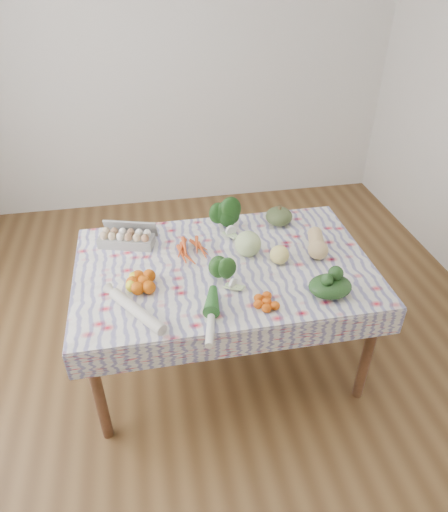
{
  "coord_description": "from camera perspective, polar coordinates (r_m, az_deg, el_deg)",
  "views": [
    {
      "loc": [
        -0.38,
        -2.04,
        2.29
      ],
      "look_at": [
        0.0,
        0.0,
        0.82
      ],
      "focal_mm": 32.0,
      "sensor_mm": 36.0,
      "label": 1
    }
  ],
  "objects": [
    {
      "name": "leek",
      "position": [
        2.21,
        -1.62,
        -7.68
      ],
      "size": [
        0.12,
        0.37,
        0.04
      ],
      "primitive_type": "cylinder",
      "rotation": [
        1.57,
        0.0,
        -0.22
      ],
      "color": "silver",
      "rests_on": "tablecloth"
    },
    {
      "name": "dining_table",
      "position": [
        2.63,
        -0.0,
        -2.52
      ],
      "size": [
        1.6,
        1.0,
        0.75
      ],
      "color": "brown",
      "rests_on": "ground"
    },
    {
      "name": "broccoli",
      "position": [
        2.39,
        0.2,
        -2.73
      ],
      "size": [
        0.2,
        0.2,
        0.1
      ],
      "primitive_type": "ellipsoid",
      "rotation": [
        0.0,
        0.0,
        0.74
      ],
      "color": "#224C1A",
      "rests_on": "tablecloth"
    },
    {
      "name": "mandarin_cluster",
      "position": [
        2.3,
        5.37,
        -5.65
      ],
      "size": [
        0.2,
        0.2,
        0.05
      ],
      "primitive_type": "cube",
      "rotation": [
        0.0,
        0.0,
        0.23
      ],
      "color": "#DC570E",
      "rests_on": "tablecloth"
    },
    {
      "name": "carrot_bunch",
      "position": [
        2.66,
        -4.13,
        0.73
      ],
      "size": [
        0.23,
        0.21,
        0.04
      ],
      "primitive_type": "cube",
      "rotation": [
        0.0,
        0.0,
        0.01
      ],
      "color": "#CF4E1D",
      "rests_on": "tablecloth"
    },
    {
      "name": "cabbage",
      "position": [
        2.61,
        3.0,
        1.52
      ],
      "size": [
        0.18,
        0.18,
        0.15
      ],
      "primitive_type": "sphere",
      "rotation": [
        0.0,
        0.0,
        -0.25
      ],
      "color": "#B0CA83",
      "rests_on": "tablecloth"
    },
    {
      "name": "egg_carton",
      "position": [
        2.77,
        -12.13,
        2.06
      ],
      "size": [
        0.35,
        0.22,
        0.09
      ],
      "primitive_type": "cube",
      "rotation": [
        0.0,
        0.0,
        -0.29
      ],
      "color": "gray",
      "rests_on": "tablecloth"
    },
    {
      "name": "spinach_bag",
      "position": [
        2.4,
        13.12,
        -3.72
      ],
      "size": [
        0.26,
        0.23,
        0.1
      ],
      "primitive_type": "ellipsoid",
      "rotation": [
        0.0,
        0.0,
        -0.23
      ],
      "color": "#193616",
      "rests_on": "tablecloth"
    },
    {
      "name": "tablecloth",
      "position": [
        2.58,
        -0.0,
        -1.16
      ],
      "size": [
        1.66,
        1.06,
        0.01
      ],
      "primitive_type": "cube",
      "color": "silver",
      "rests_on": "dining_table"
    },
    {
      "name": "ground",
      "position": [
        3.09,
        -0.0,
        -12.52
      ],
      "size": [
        4.5,
        4.5,
        0.0
      ],
      "primitive_type": "plane",
      "color": "brown",
      "rests_on": "ground"
    },
    {
      "name": "grapefruit",
      "position": [
        2.58,
        6.95,
        0.16
      ],
      "size": [
        0.12,
        0.12,
        0.11
      ],
      "primitive_type": "sphere",
      "rotation": [
        0.0,
        0.0,
        -0.1
      ],
      "color": "#F0E075",
      "rests_on": "tablecloth"
    },
    {
      "name": "orange_cluster",
      "position": [
        2.43,
        -10.04,
        -3.18
      ],
      "size": [
        0.24,
        0.24,
        0.07
      ],
      "primitive_type": "cube",
      "rotation": [
        0.0,
        0.0,
        -0.05
      ],
      "color": "#D15709",
      "rests_on": "tablecloth"
    },
    {
      "name": "kabocha_squash",
      "position": [
        2.93,
        6.89,
        4.95
      ],
      "size": [
        0.21,
        0.21,
        0.11
      ],
      "primitive_type": "ellipsoid",
      "rotation": [
        0.0,
        0.0,
        -0.31
      ],
      "color": "#47562F",
      "rests_on": "tablecloth"
    },
    {
      "name": "butternut_squash",
      "position": [
        2.71,
        11.56,
        1.66
      ],
      "size": [
        0.18,
        0.27,
        0.12
      ],
      "primitive_type": "ellipsoid",
      "rotation": [
        0.0,
        0.0,
        -0.26
      ],
      "color": "#DAB577",
      "rests_on": "tablecloth"
    },
    {
      "name": "wall_back",
      "position": [
        4.4,
        -5.89,
        23.48
      ],
      "size": [
        4.0,
        0.04,
        2.8
      ],
      "primitive_type": "cube",
      "color": "silver",
      "rests_on": "ground"
    },
    {
      "name": "kale_bunch",
      "position": [
        2.81,
        0.34,
        4.32
      ],
      "size": [
        0.22,
        0.21,
        0.16
      ],
      "primitive_type": "ellipsoid",
      "rotation": [
        0.0,
        0.0,
        0.3
      ],
      "color": "#173D12",
      "rests_on": "tablecloth"
    },
    {
      "name": "daikon",
      "position": [
        2.27,
        -10.82,
        -6.75
      ],
      "size": [
        0.28,
        0.37,
        0.06
      ],
      "primitive_type": "cylinder",
      "rotation": [
        1.57,
        0.0,
        0.61
      ],
      "color": "beige",
      "rests_on": "tablecloth"
    }
  ]
}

